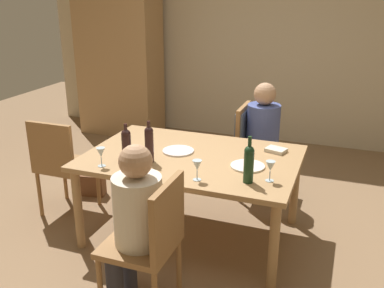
{
  "coord_description": "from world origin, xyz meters",
  "views": [
    {
      "loc": [
        1.15,
        -3.08,
        2.0
      ],
      "look_at": [
        0.0,
        0.0,
        0.82
      ],
      "focal_mm": 40.9,
      "sensor_mm": 36.0,
      "label": 1
    }
  ],
  "objects_px": {
    "wine_bottle_tall_green": "(126,145)",
    "wine_glass_centre": "(197,166)",
    "chair_far_right": "(250,138)",
    "person_man_bearded": "(135,217)",
    "dining_table": "(192,164)",
    "dinner_plate_host": "(178,151)",
    "chair_left_end": "(60,161)",
    "wine_bottle_short_olive": "(249,163)",
    "person_woman_host": "(265,133)",
    "wine_glass_near_right": "(101,153)",
    "chair_near": "(152,237)",
    "armoire_cabinet": "(120,56)",
    "wine_glass_near_left": "(270,167)",
    "wine_bottle_dark_red": "(149,143)",
    "dinner_plate_guest_left": "(248,166)",
    "handbag": "(91,185)"
  },
  "relations": [
    {
      "from": "wine_bottle_tall_green",
      "to": "wine_glass_centre",
      "type": "bearing_deg",
      "value": -11.65
    },
    {
      "from": "chair_far_right",
      "to": "person_man_bearded",
      "type": "relative_size",
      "value": 0.81
    },
    {
      "from": "dining_table",
      "to": "dinner_plate_host",
      "type": "height_order",
      "value": "dinner_plate_host"
    },
    {
      "from": "chair_left_end",
      "to": "wine_bottle_short_olive",
      "type": "xyz_separation_m",
      "value": [
        1.77,
        -0.25,
        0.33
      ]
    },
    {
      "from": "person_woman_host",
      "to": "wine_bottle_short_olive",
      "type": "xyz_separation_m",
      "value": [
        0.14,
        -1.29,
        0.2
      ]
    },
    {
      "from": "wine_glass_near_right",
      "to": "chair_near",
      "type": "bearing_deg",
      "value": -37.79
    },
    {
      "from": "chair_near",
      "to": "dinner_plate_host",
      "type": "bearing_deg",
      "value": 12.76
    },
    {
      "from": "person_man_bearded",
      "to": "wine_bottle_tall_green",
      "type": "relative_size",
      "value": 3.68
    },
    {
      "from": "armoire_cabinet",
      "to": "wine_bottle_tall_green",
      "type": "distance_m",
      "value": 3.04
    },
    {
      "from": "person_woman_host",
      "to": "person_man_bearded",
      "type": "relative_size",
      "value": 1.02
    },
    {
      "from": "wine_glass_near_left",
      "to": "wine_bottle_tall_green",
      "type": "bearing_deg",
      "value": -178.25
    },
    {
      "from": "chair_near",
      "to": "chair_left_end",
      "type": "bearing_deg",
      "value": 56.67
    },
    {
      "from": "wine_bottle_dark_red",
      "to": "wine_glass_near_left",
      "type": "xyz_separation_m",
      "value": [
        0.95,
        -0.03,
        -0.05
      ]
    },
    {
      "from": "chair_left_end",
      "to": "wine_bottle_tall_green",
      "type": "relative_size",
      "value": 2.98
    },
    {
      "from": "dining_table",
      "to": "wine_glass_near_left",
      "type": "xyz_separation_m",
      "value": [
        0.68,
        -0.27,
        0.18
      ]
    },
    {
      "from": "wine_glass_centre",
      "to": "person_woman_host",
      "type": "bearing_deg",
      "value": 81.4
    },
    {
      "from": "person_man_bearded",
      "to": "chair_far_right",
      "type": "bearing_deg",
      "value": -8.48
    },
    {
      "from": "chair_left_end",
      "to": "wine_glass_near_right",
      "type": "relative_size",
      "value": 6.17
    },
    {
      "from": "person_man_bearded",
      "to": "wine_glass_near_left",
      "type": "xyz_separation_m",
      "value": [
        0.71,
        0.69,
        0.17
      ]
    },
    {
      "from": "dining_table",
      "to": "wine_glass_near_left",
      "type": "distance_m",
      "value": 0.75
    },
    {
      "from": "dinner_plate_host",
      "to": "dinner_plate_guest_left",
      "type": "bearing_deg",
      "value": -10.76
    },
    {
      "from": "chair_far_right",
      "to": "chair_near",
      "type": "height_order",
      "value": "same"
    },
    {
      "from": "armoire_cabinet",
      "to": "chair_left_end",
      "type": "height_order",
      "value": "armoire_cabinet"
    },
    {
      "from": "armoire_cabinet",
      "to": "wine_bottle_tall_green",
      "type": "height_order",
      "value": "armoire_cabinet"
    },
    {
      "from": "chair_far_right",
      "to": "wine_bottle_tall_green",
      "type": "bearing_deg",
      "value": -28.64
    },
    {
      "from": "dining_table",
      "to": "person_man_bearded",
      "type": "height_order",
      "value": "person_man_bearded"
    },
    {
      "from": "armoire_cabinet",
      "to": "wine_glass_near_left",
      "type": "relative_size",
      "value": 14.63
    },
    {
      "from": "chair_left_end",
      "to": "dinner_plate_host",
      "type": "height_order",
      "value": "chair_left_end"
    },
    {
      "from": "chair_near",
      "to": "dinner_plate_guest_left",
      "type": "distance_m",
      "value": 0.98
    },
    {
      "from": "chair_near",
      "to": "wine_glass_centre",
      "type": "bearing_deg",
      "value": -12.04
    },
    {
      "from": "wine_bottle_short_olive",
      "to": "person_woman_host",
      "type": "bearing_deg",
      "value": 96.01
    },
    {
      "from": "wine_glass_near_right",
      "to": "handbag",
      "type": "distance_m",
      "value": 1.26
    },
    {
      "from": "wine_glass_centre",
      "to": "dinner_plate_guest_left",
      "type": "xyz_separation_m",
      "value": [
        0.28,
        0.36,
        -0.1
      ]
    },
    {
      "from": "chair_left_end",
      "to": "wine_bottle_dark_red",
      "type": "height_order",
      "value": "wine_bottle_dark_red"
    },
    {
      "from": "chair_far_right",
      "to": "wine_glass_near_left",
      "type": "bearing_deg",
      "value": 19.15
    },
    {
      "from": "wine_bottle_tall_green",
      "to": "dinner_plate_guest_left",
      "type": "bearing_deg",
      "value": 14.24
    },
    {
      "from": "armoire_cabinet",
      "to": "person_woman_host",
      "type": "height_order",
      "value": "armoire_cabinet"
    },
    {
      "from": "dining_table",
      "to": "person_man_bearded",
      "type": "xyz_separation_m",
      "value": [
        -0.03,
        -0.95,
        0.01
      ]
    },
    {
      "from": "handbag",
      "to": "chair_left_end",
      "type": "bearing_deg",
      "value": -90.0
    },
    {
      "from": "wine_glass_near_left",
      "to": "wine_glass_near_right",
      "type": "xyz_separation_m",
      "value": [
        -1.25,
        -0.18,
        0.0
      ]
    },
    {
      "from": "chair_far_right",
      "to": "person_woman_host",
      "type": "xyz_separation_m",
      "value": [
        0.15,
        -0.0,
        0.07
      ]
    },
    {
      "from": "chair_far_right",
      "to": "wine_glass_centre",
      "type": "relative_size",
      "value": 6.17
    },
    {
      "from": "wine_glass_near_left",
      "to": "armoire_cabinet",
      "type": "bearing_deg",
      "value": 135.45
    },
    {
      "from": "chair_left_end",
      "to": "person_woman_host",
      "type": "bearing_deg",
      "value": 32.43
    },
    {
      "from": "wine_glass_centre",
      "to": "chair_near",
      "type": "bearing_deg",
      "value": -102.04
    },
    {
      "from": "armoire_cabinet",
      "to": "wine_bottle_tall_green",
      "type": "bearing_deg",
      "value": -59.86
    },
    {
      "from": "chair_left_end",
      "to": "wine_glass_near_left",
      "type": "bearing_deg",
      "value": -5.35
    },
    {
      "from": "armoire_cabinet",
      "to": "chair_left_end",
      "type": "distance_m",
      "value": 2.58
    },
    {
      "from": "chair_left_end",
      "to": "handbag",
      "type": "distance_m",
      "value": 0.61
    },
    {
      "from": "wine_bottle_short_olive",
      "to": "dinner_plate_guest_left",
      "type": "distance_m",
      "value": 0.31
    }
  ]
}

